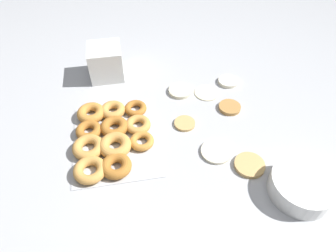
% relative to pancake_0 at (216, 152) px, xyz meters
% --- Properties ---
extents(ground_plane, '(3.00, 3.00, 0.00)m').
position_rel_pancake_0_xyz_m(ground_plane, '(-0.12, -0.08, -0.01)').
color(ground_plane, '#B2B5BA').
extents(pancake_0, '(0.11, 0.11, 0.01)m').
position_rel_pancake_0_xyz_m(pancake_0, '(0.00, 0.00, 0.00)').
color(pancake_0, beige).
rests_on(pancake_0, ground_plane).
extents(pancake_1, '(0.09, 0.09, 0.02)m').
position_rel_pancake_0_xyz_m(pancake_1, '(-0.21, 0.12, 0.00)').
color(pancake_1, '#B27F42').
rests_on(pancake_1, ground_plane).
extents(pancake_2, '(0.10, 0.10, 0.01)m').
position_rel_pancake_0_xyz_m(pancake_2, '(-0.35, -0.06, 0.00)').
color(pancake_2, beige).
rests_on(pancake_2, ground_plane).
extents(pancake_3, '(0.08, 0.08, 0.01)m').
position_rel_pancake_0_xyz_m(pancake_3, '(-0.16, -0.08, -0.00)').
color(pancake_3, tan).
rests_on(pancake_3, ground_plane).
extents(pancake_4, '(0.09, 0.09, 0.02)m').
position_rel_pancake_0_xyz_m(pancake_4, '(-0.38, 0.16, 0.00)').
color(pancake_4, silver).
rests_on(pancake_4, ground_plane).
extents(pancake_5, '(0.11, 0.11, 0.02)m').
position_rel_pancake_0_xyz_m(pancake_5, '(0.08, 0.10, 0.00)').
color(pancake_5, tan).
rests_on(pancake_5, ground_plane).
extents(pancake_6, '(0.11, 0.11, 0.01)m').
position_rel_pancake_0_xyz_m(pancake_6, '(-0.32, 0.05, -0.00)').
color(pancake_6, beige).
rests_on(pancake_6, ground_plane).
extents(donut_tray, '(0.39, 0.31, 0.04)m').
position_rel_pancake_0_xyz_m(donut_tray, '(-0.12, -0.37, 0.01)').
color(donut_tray, silver).
rests_on(donut_tray, ground_plane).
extents(batter_bowl, '(0.21, 0.21, 0.07)m').
position_rel_pancake_0_xyz_m(batter_bowl, '(0.20, 0.22, 0.03)').
color(batter_bowl, white).
rests_on(batter_bowl, ground_plane).
extents(container_stack, '(0.15, 0.14, 0.15)m').
position_rel_pancake_0_xyz_m(container_stack, '(-0.53, -0.37, 0.07)').
color(container_stack, white).
rests_on(container_stack, ground_plane).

